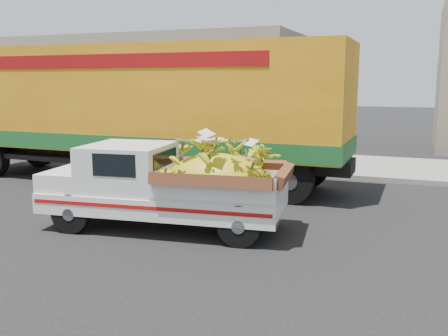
% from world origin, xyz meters
% --- Properties ---
extents(ground, '(100.00, 100.00, 0.00)m').
position_xyz_m(ground, '(0.00, 0.00, 0.00)').
color(ground, black).
rests_on(ground, ground).
extents(curb, '(60.00, 0.25, 0.15)m').
position_xyz_m(curb, '(0.00, 6.43, 0.07)').
color(curb, gray).
rests_on(curb, ground).
extents(sidewalk, '(60.00, 4.00, 0.14)m').
position_xyz_m(sidewalk, '(0.00, 8.53, 0.07)').
color(sidewalk, gray).
rests_on(sidewalk, ground).
extents(building_left, '(18.00, 6.00, 5.00)m').
position_xyz_m(building_left, '(-8.00, 14.43, 2.50)').
color(building_left, gray).
rests_on(building_left, ground).
extents(pickup_truck, '(4.83, 2.26, 1.63)m').
position_xyz_m(pickup_truck, '(2.18, 0.16, 0.88)').
color(pickup_truck, black).
rests_on(pickup_truck, ground).
extents(semi_trailer, '(12.00, 2.55, 3.80)m').
position_xyz_m(semi_trailer, '(-1.03, 3.98, 2.12)').
color(semi_trailer, black).
rests_on(semi_trailer, ground).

